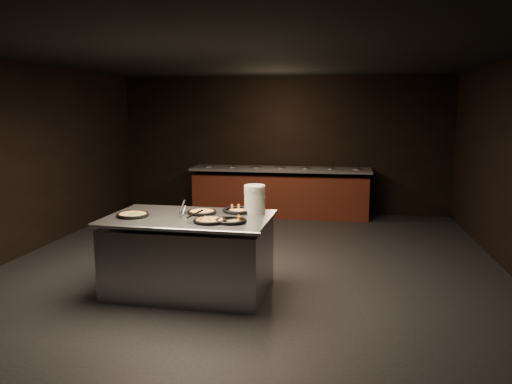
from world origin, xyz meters
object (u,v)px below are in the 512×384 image
at_px(serving_counter, 190,256).
at_px(pan_cheese_whole, 202,212).
at_px(plate_stack, 255,199).
at_px(pan_veggie_whole, 133,215).

xyz_separation_m(serving_counter, pan_cheese_whole, (0.11, 0.19, 0.51)).
height_order(plate_stack, pan_veggie_whole, plate_stack).
bearing_deg(pan_veggie_whole, serving_counter, 9.30).
distance_m(plate_stack, pan_veggie_whole, 1.48).
height_order(pan_veggie_whole, pan_cheese_whole, same).
relative_size(plate_stack, pan_cheese_whole, 0.95).
bearing_deg(pan_cheese_whole, pan_veggie_whole, -158.75).
bearing_deg(pan_cheese_whole, serving_counter, -119.75).
distance_m(serving_counter, plate_stack, 1.05).
height_order(serving_counter, pan_cheese_whole, pan_cheese_whole).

